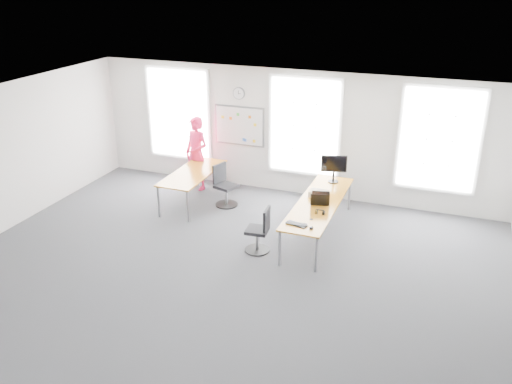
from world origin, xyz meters
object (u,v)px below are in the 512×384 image
at_px(chair_right, 260,232).
at_px(desk_right, 319,204).
at_px(desk_left, 193,175).
at_px(keyboard, 297,224).
at_px(headphones, 320,212).
at_px(chair_left, 224,187).
at_px(person, 197,154).
at_px(monitor, 334,166).

bearing_deg(chair_right, desk_right, 135.97).
bearing_deg(desk_left, keyboard, -30.18).
bearing_deg(headphones, chair_left, 164.67).
bearing_deg(keyboard, chair_left, 157.92).
height_order(person, headphones, person).
distance_m(chair_left, headphones, 2.92).
height_order(person, keyboard, person).
relative_size(chair_right, chair_left, 0.94).
relative_size(chair_left, monitor, 1.57).
bearing_deg(keyboard, person, 159.59).
distance_m(desk_left, keyboard, 3.50).
relative_size(desk_right, person, 1.68).
distance_m(desk_left, monitor, 3.24).
bearing_deg(desk_right, desk_left, 169.54).
relative_size(chair_right, keyboard, 2.27).
bearing_deg(person, chair_left, -16.53).
bearing_deg(chair_left, desk_left, 119.48).
xyz_separation_m(chair_left, headphones, (2.58, -1.32, 0.36)).
bearing_deg(desk_right, keyboard, -95.71).
bearing_deg(chair_right, headphones, 110.28).
xyz_separation_m(person, keyboard, (3.34, -2.60, -0.16)).
bearing_deg(desk_right, monitor, 88.95).
bearing_deg(desk_left, monitor, 10.17).
height_order(person, monitor, person).
bearing_deg(keyboard, headphones, 81.66).
distance_m(desk_left, headphones, 3.51).
height_order(desk_left, chair_left, chair_left).
distance_m(person, headphones, 4.15).
relative_size(person, keyboard, 4.49).
bearing_deg(desk_right, chair_left, 163.26).
distance_m(desk_left, chair_right, 2.83).
bearing_deg(chair_left, keyboard, -111.65).
relative_size(desk_right, chair_left, 3.11).
relative_size(desk_right, chair_right, 3.32).
distance_m(person, monitor, 3.49).
xyz_separation_m(chair_left, person, (-1.04, 0.70, 0.48)).
xyz_separation_m(desk_right, person, (-3.45, 1.43, 0.22)).
xyz_separation_m(person, headphones, (3.62, -2.01, -0.12)).
distance_m(chair_right, keyboard, 0.84).
bearing_deg(chair_right, chair_left, -144.75).
bearing_deg(person, monitor, 12.86).
bearing_deg(chair_right, desk_left, -131.45).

